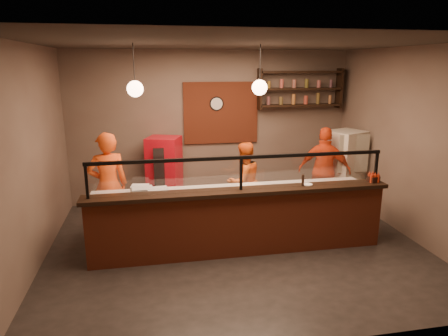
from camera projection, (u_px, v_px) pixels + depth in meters
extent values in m
plane|color=black|center=(236.00, 245.00, 6.59)|extent=(6.00, 6.00, 0.00)
plane|color=#353029|center=(238.00, 43.00, 5.79)|extent=(6.00, 6.00, 0.00)
plane|color=#68584C|center=(212.00, 127.00, 8.57)|extent=(6.00, 0.00, 6.00)
plane|color=#68584C|center=(30.00, 159.00, 5.65)|extent=(0.00, 5.00, 5.00)
plane|color=#68584C|center=(410.00, 144.00, 6.73)|extent=(0.00, 5.00, 5.00)
plane|color=#68584C|center=(293.00, 204.00, 3.81)|extent=(6.00, 0.00, 6.00)
cube|color=maroon|center=(221.00, 113.00, 8.50)|extent=(1.60, 0.04, 1.30)
cube|color=maroon|center=(240.00, 224.00, 6.18)|extent=(4.60, 0.25, 1.00)
cube|color=black|center=(241.00, 192.00, 6.05)|extent=(4.70, 0.37, 0.06)
cube|color=gray|center=(234.00, 217.00, 6.68)|extent=(4.60, 0.75, 0.85)
cube|color=beige|center=(234.00, 191.00, 6.56)|extent=(4.60, 0.75, 0.05)
cube|color=white|center=(241.00, 174.00, 5.98)|extent=(4.40, 0.02, 0.50)
cube|color=black|center=(241.00, 158.00, 5.92)|extent=(4.50, 0.05, 0.05)
cube|color=black|center=(87.00, 182.00, 5.58)|extent=(0.04, 0.04, 0.50)
cube|color=black|center=(241.00, 174.00, 5.98)|extent=(0.04, 0.04, 0.50)
cube|color=black|center=(376.00, 167.00, 6.38)|extent=(0.04, 0.04, 0.50)
cube|color=black|center=(299.00, 105.00, 8.63)|extent=(1.80, 0.28, 0.04)
cube|color=black|center=(300.00, 89.00, 8.54)|extent=(1.80, 0.28, 0.04)
cube|color=black|center=(301.00, 72.00, 8.45)|extent=(1.80, 0.28, 0.04)
cube|color=black|center=(260.00, 89.00, 8.38)|extent=(0.04, 0.28, 0.85)
cube|color=black|center=(339.00, 88.00, 8.70)|extent=(0.04, 0.28, 0.85)
cylinder|color=black|center=(216.00, 104.00, 8.43)|extent=(0.30, 0.04, 0.30)
cylinder|color=black|center=(134.00, 64.00, 5.79)|extent=(0.01, 0.01, 0.60)
sphere|color=#F0B184|center=(135.00, 89.00, 5.87)|extent=(0.24, 0.24, 0.24)
cylinder|color=black|center=(260.00, 64.00, 6.13)|extent=(0.01, 0.01, 0.60)
sphere|color=#F0B184|center=(260.00, 88.00, 6.22)|extent=(0.24, 0.24, 0.24)
imported|color=#EB4D16|center=(108.00, 185.00, 6.76)|extent=(0.75, 0.59, 1.82)
imported|color=#E25915|center=(244.00, 181.00, 7.57)|extent=(0.90, 0.82, 1.50)
imported|color=red|center=(324.00, 171.00, 7.89)|extent=(1.10, 0.81, 1.73)
cube|color=beige|center=(344.00, 169.00, 8.23)|extent=(0.86, 0.84, 1.61)
cube|color=#B10B19|center=(165.00, 172.00, 8.26)|extent=(0.79, 0.76, 1.47)
cylinder|color=white|center=(252.00, 187.00, 6.71)|extent=(0.62, 0.62, 0.01)
cube|color=silver|center=(142.00, 193.00, 6.16)|extent=(0.33, 0.27, 0.16)
cube|color=white|center=(140.00, 189.00, 6.36)|extent=(0.30, 0.25, 0.13)
cube|color=silver|center=(158.00, 193.00, 6.14)|extent=(0.33, 0.28, 0.16)
cylinder|color=yellow|center=(139.00, 194.00, 6.25)|extent=(0.33, 0.23, 0.06)
cube|color=black|center=(373.00, 179.00, 6.44)|extent=(0.19, 0.17, 0.09)
cylinder|color=black|center=(303.00, 180.00, 6.22)|extent=(0.04, 0.04, 0.18)
cylinder|color=white|center=(307.00, 184.00, 6.29)|extent=(0.19, 0.19, 0.01)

